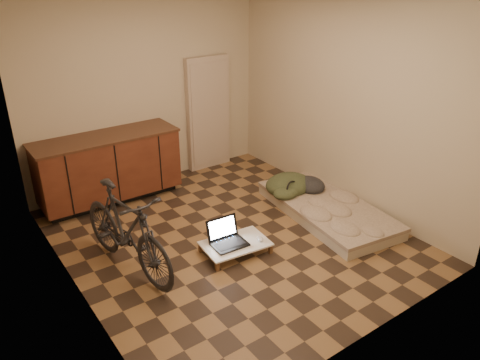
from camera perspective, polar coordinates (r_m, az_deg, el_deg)
room_shell at (r=4.94m, az=-1.42°, el=6.04°), size 3.50×4.00×2.60m
cabinets at (r=6.36m, az=-15.73°, el=1.44°), size 1.84×0.62×0.91m
appliance_panel at (r=7.12m, az=-3.91°, el=8.09°), size 0.70×0.10×1.70m
bicycle at (r=4.83m, az=-13.76°, el=-5.48°), size 0.70×1.64×1.02m
futon at (r=6.02m, az=10.54°, el=-3.47°), size 1.16×2.01×0.16m
clothing_pile at (r=6.24m, az=6.66°, el=0.13°), size 0.76×0.66×0.28m
headphones at (r=6.08m, az=6.36°, el=-1.09°), size 0.31×0.30×0.17m
lap_desk at (r=5.16m, az=-0.56°, el=-7.82°), size 0.76×0.54×0.12m
laptop at (r=5.14m, az=-1.58°, el=-7.16°), size 0.39×0.36×0.26m
mouse at (r=5.19m, az=2.47°, el=-7.19°), size 0.10×0.12×0.04m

